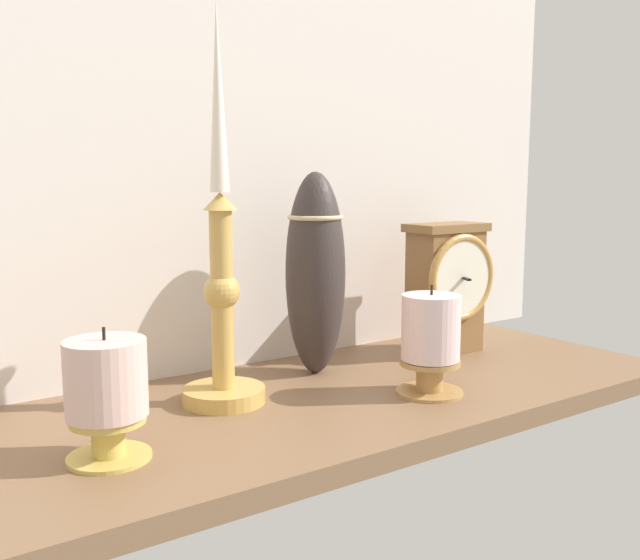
{
  "coord_description": "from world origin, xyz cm",
  "views": [
    {
      "loc": [
        -45.38,
        -67.49,
        26.05
      ],
      "look_at": [
        1.6,
        0.0,
        14.0
      ],
      "focal_mm": 39.63,
      "sensor_mm": 36.0,
      "label": 1
    }
  ],
  "objects_px": {
    "pillar_candle_near_clock": "(430,340)",
    "tall_ceramic_vase": "(315,273)",
    "mantel_clock": "(448,286)",
    "pillar_candle_front": "(106,392)",
    "candlestick_tall_left": "(222,285)"
  },
  "relations": [
    {
      "from": "candlestick_tall_left",
      "to": "pillar_candle_near_clock",
      "type": "xyz_separation_m",
      "value": [
        0.22,
        -0.11,
        -0.07
      ]
    },
    {
      "from": "candlestick_tall_left",
      "to": "tall_ceramic_vase",
      "type": "distance_m",
      "value": 0.17
    },
    {
      "from": "candlestick_tall_left",
      "to": "pillar_candle_front",
      "type": "distance_m",
      "value": 0.2
    },
    {
      "from": "pillar_candle_front",
      "to": "tall_ceramic_vase",
      "type": "height_order",
      "value": "tall_ceramic_vase"
    },
    {
      "from": "candlestick_tall_left",
      "to": "mantel_clock",
      "type": "bearing_deg",
      "value": 3.33
    },
    {
      "from": "tall_ceramic_vase",
      "to": "pillar_candle_front",
      "type": "bearing_deg",
      "value": -157.84
    },
    {
      "from": "pillar_candle_near_clock",
      "to": "mantel_clock",
      "type": "bearing_deg",
      "value": 39.64
    },
    {
      "from": "pillar_candle_near_clock",
      "to": "tall_ceramic_vase",
      "type": "height_order",
      "value": "tall_ceramic_vase"
    },
    {
      "from": "candlestick_tall_left",
      "to": "tall_ceramic_vase",
      "type": "relative_size",
      "value": 1.69
    },
    {
      "from": "pillar_candle_near_clock",
      "to": "tall_ceramic_vase",
      "type": "distance_m",
      "value": 0.18
    },
    {
      "from": "mantel_clock",
      "to": "candlestick_tall_left",
      "type": "height_order",
      "value": "candlestick_tall_left"
    },
    {
      "from": "candlestick_tall_left",
      "to": "tall_ceramic_vase",
      "type": "xyz_separation_m",
      "value": [
        0.16,
        0.04,
        -0.0
      ]
    },
    {
      "from": "mantel_clock",
      "to": "tall_ceramic_vase",
      "type": "bearing_deg",
      "value": 174.55
    },
    {
      "from": "pillar_candle_front",
      "to": "pillar_candle_near_clock",
      "type": "distance_m",
      "value": 0.39
    },
    {
      "from": "pillar_candle_front",
      "to": "pillar_candle_near_clock",
      "type": "relative_size",
      "value": 0.94
    }
  ]
}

